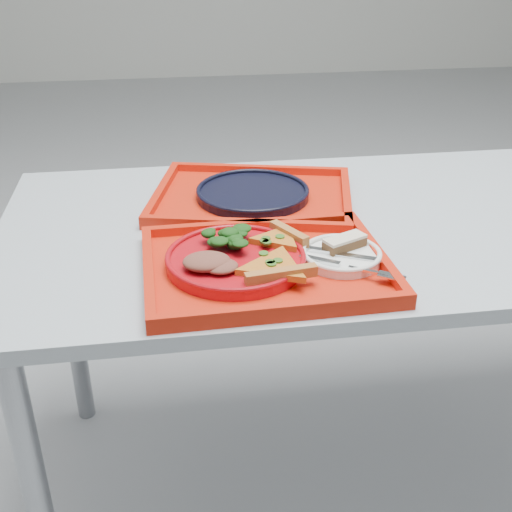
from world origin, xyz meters
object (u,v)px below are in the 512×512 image
dinner_plate (236,261)px  dessert_bar (345,243)px  navy_plate (253,194)px  tray_main (266,269)px  tray_far (253,200)px

dinner_plate → dessert_bar: (0.21, 0.01, 0.02)m
dinner_plate → navy_plate: (0.08, 0.32, -0.00)m
tray_main → dinner_plate: (-0.05, 0.01, 0.02)m
tray_main → dinner_plate: 0.06m
tray_main → dinner_plate: bearing=168.3°
tray_far → navy_plate: navy_plate is taller
dessert_bar → navy_plate: bearing=88.5°
tray_far → dessert_bar: bearing=-53.2°
tray_far → dessert_bar: dessert_bar is taller
tray_main → navy_plate: 0.33m
tray_main → tray_far: (0.02, 0.33, 0.00)m
tray_main → tray_far: bearing=84.5°
tray_main → dinner_plate: dinner_plate is taller
tray_main → tray_far: 0.33m
navy_plate → dessert_bar: 0.34m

